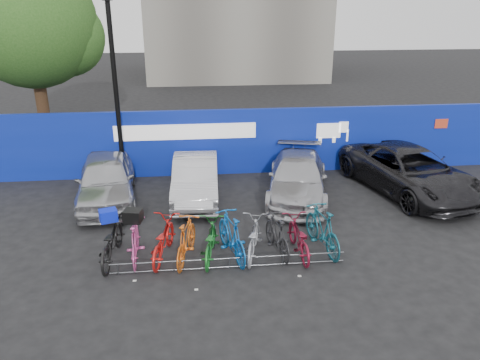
{
  "coord_description": "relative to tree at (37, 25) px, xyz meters",
  "views": [
    {
      "loc": [
        -0.75,
        -10.25,
        6.0
      ],
      "look_at": [
        0.53,
        2.0,
        1.26
      ],
      "focal_mm": 35.0,
      "sensor_mm": 36.0,
      "label": 1
    }
  ],
  "objects": [
    {
      "name": "bike_2",
      "position": [
        5.19,
        -9.97,
        -4.57
      ],
      "size": [
        1.03,
        2.0,
        1.0
      ],
      "primitive_type": "imported",
      "rotation": [
        0.0,
        0.0,
        2.94
      ],
      "color": "red",
      "rests_on": "ground"
    },
    {
      "name": "hoarding",
      "position": [
        6.78,
        -4.06,
        -3.86
      ],
      "size": [
        22.0,
        0.18,
        2.4
      ],
      "color": "#0A1F93",
      "rests_on": "ground"
    },
    {
      "name": "car_2",
      "position": [
        9.34,
        -6.48,
        -4.41
      ],
      "size": [
        2.85,
        4.82,
        1.31
      ],
      "primitive_type": "imported",
      "rotation": [
        0.0,
        0.0,
        -0.24
      ],
      "color": "#AEAFB3",
      "rests_on": "ground"
    },
    {
      "name": "ground",
      "position": [
        6.77,
        -10.06,
        -5.07
      ],
      "size": [
        100.0,
        100.0,
        0.0
      ],
      "primitive_type": "plane",
      "color": "black",
      "rests_on": "ground"
    },
    {
      "name": "bike_6",
      "position": [
        7.41,
        -10.07,
        -4.6
      ],
      "size": [
        1.05,
        1.89,
        0.94
      ],
      "primitive_type": "imported",
      "rotation": [
        0.0,
        0.0,
        2.89
      ],
      "color": "#A4A5AC",
      "rests_on": "ground"
    },
    {
      "name": "cargo_crate",
      "position": [
        3.95,
        -9.95,
        -3.86
      ],
      "size": [
        0.48,
        0.42,
        0.29
      ],
      "primitive_type": "cube",
      "rotation": [
        0.0,
        0.0,
        0.32
      ],
      "color": "#0A1DD1",
      "rests_on": "bike_0"
    },
    {
      "name": "bike_8",
      "position": [
        8.55,
        -10.16,
        -4.59
      ],
      "size": [
        0.73,
        1.84,
        0.95
      ],
      "primitive_type": "imported",
      "rotation": [
        0.0,
        0.0,
        3.19
      ],
      "color": "maroon",
      "rests_on": "ground"
    },
    {
      "name": "bike_7",
      "position": [
        8.04,
        -10.03,
        -4.56
      ],
      "size": [
        0.77,
        1.74,
        1.01
      ],
      "primitive_type": "imported",
      "rotation": [
        0.0,
        0.0,
        3.32
      ],
      "color": "#262528",
      "rests_on": "ground"
    },
    {
      "name": "bike_rack",
      "position": [
        6.77,
        -10.66,
        -4.91
      ],
      "size": [
        5.6,
        0.03,
        0.3
      ],
      "color": "#595B60",
      "rests_on": "ground"
    },
    {
      "name": "bike_4",
      "position": [
        6.34,
        -10.11,
        -4.6
      ],
      "size": [
        0.9,
        1.88,
        0.95
      ],
      "primitive_type": "imported",
      "rotation": [
        0.0,
        0.0,
        2.99
      ],
      "color": "#1A7025",
      "rests_on": "ground"
    },
    {
      "name": "bike_5",
      "position": [
        6.88,
        -10.09,
        -4.49
      ],
      "size": [
        1.01,
        2.0,
        1.16
      ],
      "primitive_type": "imported",
      "rotation": [
        0.0,
        0.0,
        3.4
      ],
      "color": "#0E5CB5",
      "rests_on": "ground"
    },
    {
      "name": "car_0",
      "position": [
        3.26,
        -6.21,
        -4.33
      ],
      "size": [
        2.24,
        4.51,
        1.48
      ],
      "primitive_type": "imported",
      "rotation": [
        0.0,
        0.0,
        0.12
      ],
      "color": "#B0B1B5",
      "rests_on": "ground"
    },
    {
      "name": "car_3",
      "position": [
        13.09,
        -6.47,
        -4.32
      ],
      "size": [
        3.68,
        5.8,
        1.49
      ],
      "primitive_type": "imported",
      "rotation": [
        0.0,
        0.0,
        0.24
      ],
      "color": "black",
      "rests_on": "ground"
    },
    {
      "name": "bike_1",
      "position": [
        4.53,
        -9.99,
        -4.55
      ],
      "size": [
        0.56,
        1.75,
        1.04
      ],
      "primitive_type": "imported",
      "rotation": [
        0.0,
        0.0,
        3.18
      ],
      "color": "#E652A2",
      "rests_on": "ground"
    },
    {
      "name": "bike_0",
      "position": [
        3.95,
        -9.95,
        -4.54
      ],
      "size": [
        0.86,
        2.08,
        1.07
      ],
      "primitive_type": "imported",
      "rotation": [
        0.0,
        0.0,
        3.06
      ],
      "color": "black",
      "rests_on": "ground"
    },
    {
      "name": "car_1",
      "position": [
        6.06,
        -6.22,
        -4.4
      ],
      "size": [
        1.56,
        4.08,
        1.33
      ],
      "primitive_type": "imported",
      "rotation": [
        0.0,
        0.0,
        -0.04
      ],
      "color": "#B9BABF",
      "rests_on": "ground"
    },
    {
      "name": "bike_3",
      "position": [
        5.77,
        -10.14,
        -4.53
      ],
      "size": [
        0.92,
        1.87,
        1.08
      ],
      "primitive_type": "imported",
      "rotation": [
        0.0,
        0.0,
        2.9
      ],
      "color": "orange",
      "rests_on": "ground"
    },
    {
      "name": "tree",
      "position": [
        0.0,
        0.0,
        0.0
      ],
      "size": [
        5.4,
        5.2,
        7.8
      ],
      "color": "#382314",
      "rests_on": "ground"
    },
    {
      "name": "bike_9",
      "position": [
        9.2,
        -9.99,
        -4.48
      ],
      "size": [
        0.9,
        2.02,
        1.17
      ],
      "primitive_type": "imported",
      "rotation": [
        0.0,
        0.0,
        3.33
      ],
      "color": "#155768",
      "rests_on": "ground"
    },
    {
      "name": "lamppost",
      "position": [
        3.57,
        -4.66,
        -1.8
      ],
      "size": [
        0.25,
        0.5,
        6.11
      ],
      "color": "black",
      "rests_on": "ground"
    },
    {
      "name": "cargo_topcase",
      "position": [
        4.53,
        -9.99,
        -3.88
      ],
      "size": [
        0.48,
        0.44,
        0.3
      ],
      "primitive_type": "cube",
      "rotation": [
        0.0,
        0.0,
        -0.2
      ],
      "color": "black",
      "rests_on": "bike_1"
    }
  ]
}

